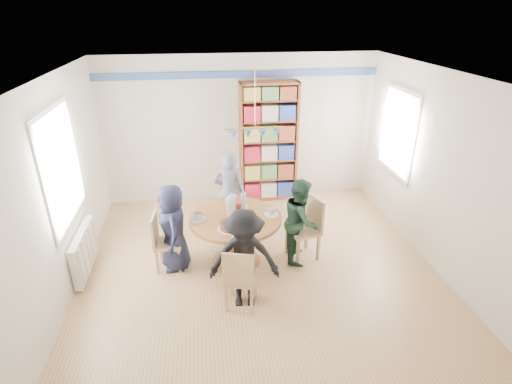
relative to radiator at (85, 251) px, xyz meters
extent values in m
plane|color=tan|center=(2.42, -0.30, -0.35)|extent=(5.00, 5.00, 0.00)
plane|color=white|center=(2.42, -0.30, 2.35)|extent=(5.00, 5.00, 0.00)
plane|color=silver|center=(2.42, 2.20, 1.00)|extent=(5.00, 0.00, 5.00)
plane|color=silver|center=(2.42, -2.80, 1.00)|extent=(5.00, 0.00, 5.00)
plane|color=silver|center=(-0.08, -0.30, 1.00)|extent=(0.00, 5.00, 5.00)
plane|color=silver|center=(4.92, -0.30, 1.00)|extent=(0.00, 5.00, 5.00)
cube|color=#354E92|center=(2.42, 2.18, 2.00)|extent=(5.00, 0.02, 0.12)
cube|color=white|center=(-0.07, 0.00, 1.25)|extent=(0.03, 1.32, 1.52)
cube|color=white|center=(-0.05, 0.00, 1.25)|extent=(0.01, 1.20, 1.40)
cube|color=white|center=(4.90, 1.00, 1.20)|extent=(0.03, 1.12, 1.42)
cube|color=white|center=(4.88, 1.00, 1.20)|extent=(0.01, 1.00, 1.30)
cylinder|color=gold|center=(2.42, 0.20, 1.98)|extent=(0.01, 0.01, 0.75)
cylinder|color=gold|center=(2.42, 0.20, 1.60)|extent=(0.80, 0.02, 0.02)
cone|color=teal|center=(2.12, 0.20, 1.52)|extent=(0.11, 0.11, 0.10)
cone|color=teal|center=(2.32, 0.20, 1.52)|extent=(0.11, 0.11, 0.10)
cone|color=teal|center=(2.52, 0.20, 1.52)|extent=(0.11, 0.11, 0.10)
cone|color=teal|center=(2.72, 0.20, 1.52)|extent=(0.11, 0.11, 0.10)
cube|color=silver|center=(0.00, 0.00, 0.00)|extent=(0.10, 1.00, 0.60)
cube|color=silver|center=(0.06, -0.40, 0.00)|extent=(0.02, 0.06, 0.56)
cube|color=silver|center=(0.06, -0.20, 0.00)|extent=(0.02, 0.06, 0.56)
cube|color=silver|center=(0.06, 0.00, 0.00)|extent=(0.02, 0.06, 0.56)
cube|color=silver|center=(0.06, 0.20, 0.00)|extent=(0.02, 0.06, 0.56)
cube|color=silver|center=(0.06, 0.40, 0.00)|extent=(0.02, 0.06, 0.56)
cylinder|color=#985831|center=(2.11, -0.05, 0.37)|extent=(1.30, 1.30, 0.05)
cylinder|color=#985831|center=(2.11, -0.05, 0.00)|extent=(0.16, 0.16, 0.70)
cylinder|color=#985831|center=(2.11, -0.05, -0.33)|extent=(0.70, 0.70, 0.04)
cube|color=tan|center=(1.15, -0.04, 0.05)|extent=(0.40, 0.40, 0.04)
cube|color=tan|center=(0.98, -0.03, 0.28)|extent=(0.06, 0.38, 0.45)
cube|color=tan|center=(1.29, -0.20, -0.16)|extent=(0.04, 0.04, 0.38)
cube|color=tan|center=(1.31, 0.10, -0.16)|extent=(0.04, 0.04, 0.38)
cube|color=tan|center=(0.99, -0.18, -0.16)|extent=(0.04, 0.04, 0.38)
cube|color=tan|center=(1.01, 0.12, -0.16)|extent=(0.04, 0.04, 0.38)
cube|color=tan|center=(3.09, -0.05, 0.10)|extent=(0.52, 0.52, 0.05)
cube|color=tan|center=(3.28, 0.01, 0.35)|extent=(0.15, 0.42, 0.50)
cube|color=tan|center=(2.88, 0.07, -0.13)|extent=(0.05, 0.05, 0.43)
cube|color=tan|center=(2.97, -0.26, -0.13)|extent=(0.05, 0.05, 0.43)
cube|color=tan|center=(3.21, 0.16, -0.13)|extent=(0.05, 0.05, 0.43)
cube|color=tan|center=(3.30, -0.16, -0.13)|extent=(0.05, 0.05, 0.43)
cube|color=tan|center=(2.07, 0.94, 0.07)|extent=(0.46, 0.46, 0.05)
cube|color=tan|center=(2.11, 1.12, 0.31)|extent=(0.39, 0.12, 0.47)
cube|color=tan|center=(1.88, 0.82, -0.15)|extent=(0.04, 0.04, 0.40)
cube|color=tan|center=(2.19, 0.76, -0.15)|extent=(0.04, 0.04, 0.40)
cube|color=tan|center=(1.95, 1.13, -0.15)|extent=(0.04, 0.04, 0.40)
cube|color=tan|center=(2.26, 1.07, -0.15)|extent=(0.04, 0.04, 0.40)
cube|color=tan|center=(2.08, -0.97, 0.06)|extent=(0.47, 0.47, 0.05)
cube|color=tan|center=(2.03, -1.13, 0.29)|extent=(0.38, 0.14, 0.45)
cube|color=tan|center=(2.27, -0.86, -0.15)|extent=(0.04, 0.04, 0.39)
cube|color=tan|center=(1.97, -0.78, -0.15)|extent=(0.04, 0.04, 0.39)
cube|color=tan|center=(2.19, -1.16, -0.15)|extent=(0.04, 0.04, 0.39)
cube|color=tan|center=(1.89, -1.07, -0.15)|extent=(0.04, 0.04, 0.39)
imported|color=#161B32|center=(1.24, -0.03, 0.29)|extent=(0.49, 0.67, 1.28)
imported|color=#1B3729|center=(3.04, -0.06, 0.28)|extent=(0.62, 0.72, 1.27)
imported|color=gray|center=(2.09, 0.87, 0.35)|extent=(0.55, 0.40, 1.40)
imported|color=black|center=(2.12, -0.96, 0.31)|extent=(0.90, 0.58, 1.32)
cube|color=brown|center=(2.41, 2.04, 0.77)|extent=(0.04, 0.32, 2.24)
cube|color=brown|center=(3.44, 2.04, 0.77)|extent=(0.04, 0.32, 2.24)
cube|color=brown|center=(2.92, 2.04, 1.87)|extent=(1.07, 0.32, 0.04)
cube|color=brown|center=(2.92, 2.04, -0.32)|extent=(1.07, 0.32, 0.06)
cube|color=brown|center=(2.92, 2.19, 0.77)|extent=(1.07, 0.02, 2.24)
cube|color=brown|center=(2.92, 2.04, 0.08)|extent=(1.00, 0.30, 0.03)
cube|color=brown|center=(2.92, 2.04, 0.45)|extent=(1.00, 0.30, 0.03)
cube|color=brown|center=(2.92, 2.04, 0.82)|extent=(1.00, 0.30, 0.03)
cube|color=brown|center=(2.92, 2.04, 1.20)|extent=(1.00, 0.30, 0.03)
cube|color=brown|center=(2.92, 2.04, 1.57)|extent=(1.00, 0.30, 0.03)
cube|color=#A21830|center=(2.60, 2.02, -0.15)|extent=(0.29, 0.23, 0.28)
cube|color=silver|center=(2.92, 2.02, -0.15)|extent=(0.29, 0.23, 0.28)
cube|color=navy|center=(3.24, 2.02, -0.15)|extent=(0.29, 0.23, 0.28)
cube|color=gold|center=(2.60, 2.02, 0.23)|extent=(0.29, 0.23, 0.28)
cube|color=#4E7B44|center=(2.92, 2.02, 0.23)|extent=(0.29, 0.23, 0.28)
cube|color=brown|center=(3.24, 2.02, 0.23)|extent=(0.29, 0.23, 0.28)
cube|color=#A21830|center=(2.60, 2.02, 0.60)|extent=(0.29, 0.23, 0.28)
cube|color=silver|center=(2.92, 2.02, 0.60)|extent=(0.29, 0.23, 0.28)
cube|color=navy|center=(3.24, 2.02, 0.60)|extent=(0.29, 0.23, 0.28)
cube|color=gold|center=(2.60, 2.02, 0.97)|extent=(0.29, 0.23, 0.28)
cube|color=#4E7B44|center=(2.92, 2.02, 0.97)|extent=(0.29, 0.23, 0.28)
cube|color=brown|center=(3.24, 2.02, 0.97)|extent=(0.29, 0.23, 0.28)
cube|color=#A21830|center=(2.60, 2.02, 1.35)|extent=(0.29, 0.23, 0.28)
cube|color=silver|center=(2.92, 2.02, 1.35)|extent=(0.29, 0.23, 0.28)
cube|color=navy|center=(3.24, 2.02, 1.35)|extent=(0.29, 0.23, 0.28)
cube|color=gold|center=(2.60, 2.02, 1.70)|extent=(0.29, 0.23, 0.23)
cube|color=#4E7B44|center=(2.92, 2.02, 1.70)|extent=(0.29, 0.23, 0.23)
cube|color=brown|center=(3.24, 2.02, 1.70)|extent=(0.29, 0.23, 0.23)
cylinder|color=white|center=(2.05, 0.04, 0.53)|extent=(0.13, 0.13, 0.26)
sphere|color=white|center=(2.05, 0.04, 0.66)|extent=(0.10, 0.10, 0.10)
cylinder|color=silver|center=(2.23, 0.08, 0.55)|extent=(0.07, 0.07, 0.30)
cylinder|color=teal|center=(2.23, 0.08, 0.71)|extent=(0.03, 0.03, 0.03)
cylinder|color=white|center=(2.16, 0.25, 0.41)|extent=(0.32, 0.32, 0.01)
cylinder|color=maroon|center=(2.16, 0.25, 0.46)|extent=(0.26, 0.26, 0.10)
cylinder|color=white|center=(2.00, -0.37, 0.41)|extent=(0.32, 0.32, 0.01)
cylinder|color=maroon|center=(2.00, -0.37, 0.46)|extent=(0.26, 0.26, 0.10)
cylinder|color=white|center=(1.59, -0.05, 0.41)|extent=(0.21, 0.21, 0.01)
imported|color=white|center=(1.59, -0.05, 0.45)|extent=(0.13, 0.13, 0.10)
cylinder|color=white|center=(2.62, -0.05, 0.41)|extent=(0.21, 0.21, 0.01)
imported|color=white|center=(2.62, -0.05, 0.45)|extent=(0.11, 0.11, 0.10)
cylinder|color=white|center=(2.11, 0.46, 0.41)|extent=(0.21, 0.21, 0.01)
imported|color=white|center=(2.11, 0.46, 0.45)|extent=(0.13, 0.13, 0.10)
cylinder|color=white|center=(2.11, -0.56, 0.41)|extent=(0.21, 0.21, 0.01)
imported|color=white|center=(2.11, -0.56, 0.45)|extent=(0.11, 0.11, 0.10)
camera|label=1|loc=(1.71, -4.94, 3.09)|focal=28.00mm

